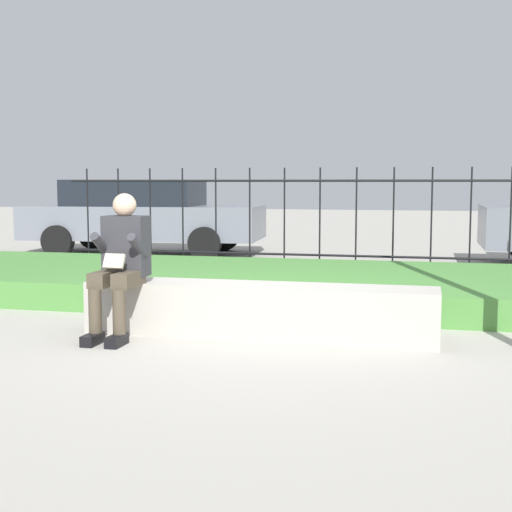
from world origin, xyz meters
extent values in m
plane|color=#A8A399|center=(0.00, 0.00, 0.00)|extent=(60.00, 60.00, 0.00)
cube|color=#ADA89E|center=(0.07, 0.00, 0.23)|extent=(3.13, 0.49, 0.47)
cube|color=gray|center=(0.07, 0.00, 0.04)|extent=(3.01, 0.45, 0.08)
cube|color=black|center=(-1.22, -0.64, 0.04)|extent=(0.11, 0.26, 0.09)
cylinder|color=#4C4233|center=(-1.22, -0.58, 0.28)|extent=(0.11, 0.11, 0.38)
cube|color=#4C4233|center=(-1.22, -0.37, 0.53)|extent=(0.15, 0.42, 0.13)
cube|color=black|center=(-1.00, -0.64, 0.04)|extent=(0.11, 0.26, 0.09)
cylinder|color=#4C4233|center=(-1.00, -0.58, 0.28)|extent=(0.11, 0.11, 0.38)
cube|color=#4C4233|center=(-1.00, -0.37, 0.53)|extent=(0.15, 0.42, 0.13)
cube|color=#333338|center=(-1.11, -0.16, 0.80)|extent=(0.38, 0.24, 0.54)
sphere|color=#DBB293|center=(-1.11, -0.18, 1.16)|extent=(0.21, 0.21, 0.21)
cylinder|color=#333338|center=(-1.28, -0.32, 0.82)|extent=(0.08, 0.29, 0.24)
cylinder|color=#333338|center=(-0.94, -0.32, 0.82)|extent=(0.08, 0.29, 0.24)
cube|color=beige|center=(-1.11, -0.42, 0.69)|extent=(0.18, 0.09, 0.13)
cube|color=#4C893D|center=(0.00, 2.23, 0.15)|extent=(9.82, 3.05, 0.30)
cylinder|color=black|center=(0.00, 4.14, 0.32)|extent=(7.82, 0.03, 0.03)
cylinder|color=black|center=(0.00, 4.14, 1.39)|extent=(7.82, 0.03, 0.03)
cylinder|color=black|center=(-3.65, 4.14, 0.79)|extent=(0.02, 0.02, 1.58)
cylinder|color=black|center=(-3.13, 4.14, 0.79)|extent=(0.02, 0.02, 1.58)
cylinder|color=black|center=(-2.61, 4.14, 0.79)|extent=(0.02, 0.02, 1.58)
cylinder|color=black|center=(-2.09, 4.14, 0.79)|extent=(0.02, 0.02, 1.58)
cylinder|color=black|center=(-1.56, 4.14, 0.79)|extent=(0.02, 0.02, 1.58)
cylinder|color=black|center=(-1.04, 4.14, 0.79)|extent=(0.02, 0.02, 1.58)
cylinder|color=black|center=(-0.52, 4.14, 0.79)|extent=(0.02, 0.02, 1.58)
cylinder|color=black|center=(0.00, 4.14, 0.79)|extent=(0.02, 0.02, 1.58)
cylinder|color=black|center=(0.52, 4.14, 0.79)|extent=(0.02, 0.02, 1.58)
cylinder|color=black|center=(1.04, 4.14, 0.79)|extent=(0.02, 0.02, 1.58)
cylinder|color=black|center=(1.56, 4.14, 0.79)|extent=(0.02, 0.02, 1.58)
cylinder|color=black|center=(2.09, 4.14, 0.79)|extent=(0.02, 0.02, 1.58)
cylinder|color=black|center=(2.61, 4.14, 0.79)|extent=(0.02, 0.02, 1.58)
cube|color=slate|center=(-3.78, 6.73, 0.61)|extent=(4.60, 2.05, 0.63)
cube|color=black|center=(-3.96, 6.72, 1.17)|extent=(2.57, 1.70, 0.49)
cylinder|color=black|center=(-2.33, 6.00, 0.29)|extent=(0.60, 0.24, 0.59)
cylinder|color=black|center=(-2.46, 7.68, 0.29)|extent=(0.60, 0.24, 0.59)
cylinder|color=black|center=(-5.10, 5.79, 0.29)|extent=(0.60, 0.24, 0.59)
cylinder|color=black|center=(-5.23, 7.47, 0.29)|extent=(0.60, 0.24, 0.59)
camera|label=1|loc=(1.51, -6.06, 1.36)|focal=50.00mm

